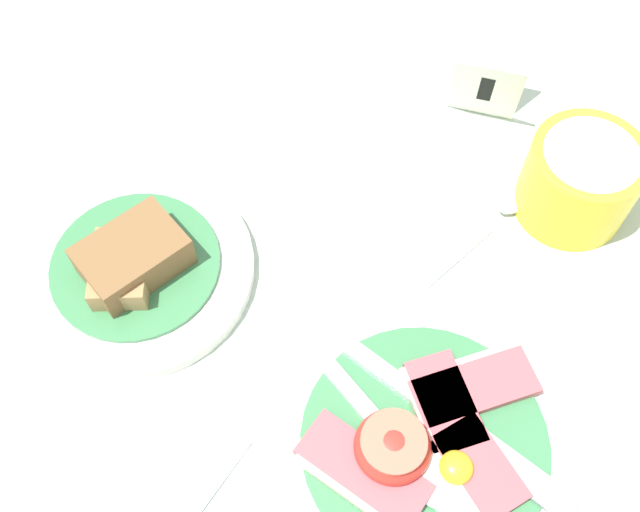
{
  "coord_description": "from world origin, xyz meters",
  "views": [
    {
      "loc": [
        0.11,
        -0.17,
        0.52
      ],
      "look_at": [
        -0.01,
        0.09,
        0.02
      ],
      "focal_mm": 42.0,
      "sensor_mm": 36.0,
      "label": 1
    }
  ],
  "objects_px": {
    "breakfast_plate": "(424,444)",
    "teaspoon_near_cup": "(507,208)",
    "sugar_cup": "(580,179)",
    "number_card": "(488,81)",
    "bread_plate": "(135,266)"
  },
  "relations": [
    {
      "from": "teaspoon_near_cup",
      "to": "breakfast_plate",
      "type": "bearing_deg",
      "value": -155.69
    },
    {
      "from": "sugar_cup",
      "to": "number_card",
      "type": "height_order",
      "value": "number_card"
    },
    {
      "from": "breakfast_plate",
      "to": "teaspoon_near_cup",
      "type": "height_order",
      "value": "breakfast_plate"
    },
    {
      "from": "breakfast_plate",
      "to": "teaspoon_near_cup",
      "type": "xyz_separation_m",
      "value": [
        -0.01,
        0.22,
        -0.01
      ]
    },
    {
      "from": "teaspoon_near_cup",
      "to": "sugar_cup",
      "type": "bearing_deg",
      "value": -37.11
    },
    {
      "from": "sugar_cup",
      "to": "number_card",
      "type": "bearing_deg",
      "value": 146.17
    },
    {
      "from": "breakfast_plate",
      "to": "teaspoon_near_cup",
      "type": "relative_size",
      "value": 1.28
    },
    {
      "from": "sugar_cup",
      "to": "number_card",
      "type": "distance_m",
      "value": 0.12
    },
    {
      "from": "bread_plate",
      "to": "sugar_cup",
      "type": "bearing_deg",
      "value": 36.66
    },
    {
      "from": "breakfast_plate",
      "to": "bread_plate",
      "type": "bearing_deg",
      "value": 173.11
    },
    {
      "from": "bread_plate",
      "to": "teaspoon_near_cup",
      "type": "xyz_separation_m",
      "value": [
        0.24,
        0.19,
        -0.01
      ]
    },
    {
      "from": "sugar_cup",
      "to": "number_card",
      "type": "xyz_separation_m",
      "value": [
        -0.1,
        0.07,
        0.0
      ]
    },
    {
      "from": "bread_plate",
      "to": "number_card",
      "type": "distance_m",
      "value": 0.34
    },
    {
      "from": "breakfast_plate",
      "to": "number_card",
      "type": "bearing_deg",
      "value": 102.59
    },
    {
      "from": "breakfast_plate",
      "to": "number_card",
      "type": "height_order",
      "value": "number_card"
    }
  ]
}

